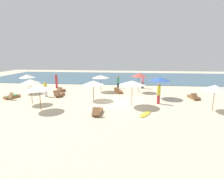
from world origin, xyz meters
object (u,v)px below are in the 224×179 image
(umbrella_3, at_px, (39,87))
(umbrella_6, at_px, (30,81))
(umbrella_2, at_px, (101,77))
(person_2, at_px, (118,82))
(umbrella_8, at_px, (93,83))
(person_3, at_px, (56,81))
(umbrella_1, at_px, (160,79))
(lounger_1, at_px, (12,97))
(umbrella_0, at_px, (132,83))
(umbrella_7, at_px, (27,76))
(surfboard, at_px, (146,114))
(umbrella_4, at_px, (139,75))
(lounger_4, at_px, (97,112))
(lounger_0, at_px, (119,91))
(person_0, at_px, (45,89))
(lounger_5, at_px, (60,95))
(lounger_6, at_px, (194,97))
(person_1, at_px, (159,93))
(umbrella_5, at_px, (215,88))
(lounger_2, at_px, (60,91))
(person_4, at_px, (143,81))

(umbrella_3, distance_m, umbrella_6, 2.48)
(umbrella_2, relative_size, person_2, 1.25)
(umbrella_8, xyz_separation_m, person_3, (-6.05, 5.36, -0.77))
(umbrella_1, distance_m, umbrella_6, 12.54)
(lounger_1, bearing_deg, person_2, 30.55)
(umbrella_0, xyz_separation_m, umbrella_2, (-3.69, 5.66, -0.25))
(umbrella_2, height_order, umbrella_7, umbrella_7)
(umbrella_0, xyz_separation_m, surfboard, (1.03, -2.12, -2.05))
(umbrella_2, distance_m, umbrella_4, 4.59)
(lounger_1, xyz_separation_m, surfboard, (13.40, -3.59, -0.14))
(umbrella_8, bearing_deg, umbrella_4, 40.87)
(umbrella_2, xyz_separation_m, surfboard, (4.72, -7.78, -1.80))
(umbrella_3, height_order, umbrella_7, umbrella_7)
(lounger_4, bearing_deg, lounger_0, 81.04)
(lounger_4, bearing_deg, person_0, 142.86)
(lounger_4, relative_size, person_0, 1.03)
(lounger_0, bearing_deg, umbrella_2, 166.91)
(lounger_1, distance_m, person_3, 6.16)
(umbrella_7, xyz_separation_m, lounger_5, (4.26, -1.12, -1.83))
(umbrella_8, xyz_separation_m, person_0, (-5.40, 0.88, -0.92))
(umbrella_0, xyz_separation_m, lounger_4, (-2.67, -2.39, -1.91))
(lounger_6, height_order, person_3, person_3)
(umbrella_7, xyz_separation_m, umbrella_8, (8.22, -2.33, -0.25))
(umbrella_1, xyz_separation_m, lounger_6, (3.49, 0.03, -1.84))
(umbrella_8, height_order, lounger_6, umbrella_8)
(umbrella_7, relative_size, lounger_4, 1.29)
(umbrella_0, height_order, lounger_6, umbrella_0)
(person_1, distance_m, person_3, 13.74)
(umbrella_1, distance_m, umbrella_4, 3.34)
(umbrella_5, height_order, lounger_1, umbrella_5)
(umbrella_0, relative_size, person_0, 1.37)
(lounger_2, relative_size, surfboard, 0.92)
(umbrella_2, xyz_separation_m, lounger_4, (1.02, -8.05, -1.66))
(umbrella_8, xyz_separation_m, lounger_0, (2.32, 3.48, -1.58))
(lounger_2, relative_size, lounger_4, 1.03)
(person_3, bearing_deg, lounger_0, -12.69)
(umbrella_0, bearing_deg, lounger_4, -138.17)
(umbrella_8, distance_m, person_3, 8.12)
(umbrella_0, bearing_deg, surfboard, -64.11)
(lounger_0, height_order, person_4, person_4)
(lounger_5, bearing_deg, person_3, 116.64)
(umbrella_7, bearing_deg, lounger_1, -97.74)
(umbrella_3, height_order, person_0, umbrella_3)
(umbrella_1, height_order, person_3, umbrella_1)
(umbrella_3, bearing_deg, umbrella_8, 43.83)
(lounger_0, bearing_deg, umbrella_6, -145.77)
(lounger_4, xyz_separation_m, person_1, (5.13, 3.32, 0.80))
(person_0, distance_m, person_2, 9.11)
(umbrella_4, height_order, umbrella_6, umbrella_4)
(umbrella_0, distance_m, person_4, 8.27)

